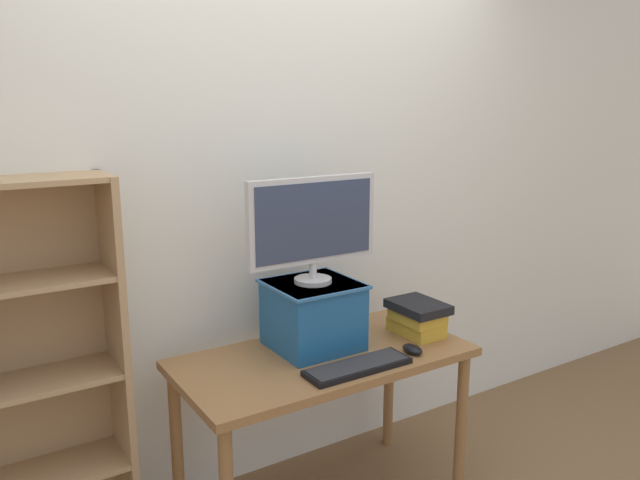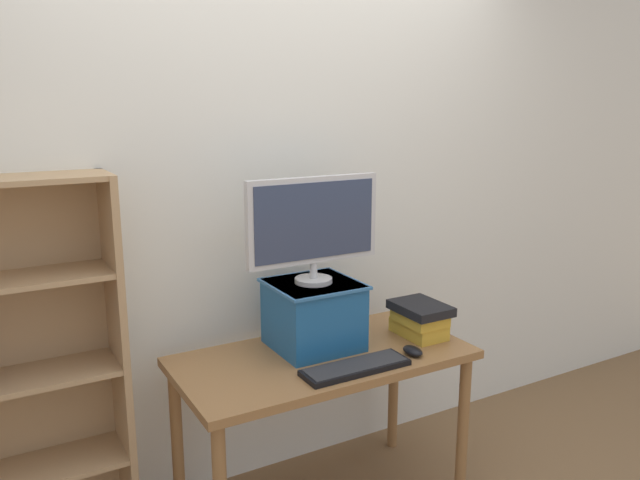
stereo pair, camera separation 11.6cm
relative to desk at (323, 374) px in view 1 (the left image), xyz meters
The scene contains 7 objects.
back_wall 0.80m from the desk, 90.00° to the left, with size 7.00×0.08×2.60m.
desk is the anchor object (origin of this frame).
riser_box 0.26m from the desk, 85.97° to the left, with size 0.36×0.35×0.29m.
computer_monitor 0.64m from the desk, 85.90° to the left, with size 0.60×0.16×0.45m.
keyboard 0.23m from the desk, 81.44° to the right, with size 0.44×0.14×0.02m.
computer_mouse 0.39m from the desk, 31.27° to the right, with size 0.06×0.10×0.04m.
book_stack 0.51m from the desk, ahead, with size 0.20×0.27×0.16m.
Camera 1 is at (-1.32, -2.05, 1.76)m, focal length 35.00 mm.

